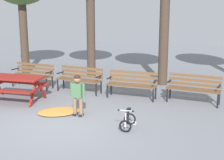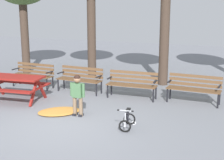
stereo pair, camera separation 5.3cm
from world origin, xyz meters
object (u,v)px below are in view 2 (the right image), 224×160
at_px(picnic_table, 15,82).
at_px(park_bench_far_right, 194,87).
at_px(park_bench_right, 132,82).
at_px(child_standing, 77,92).
at_px(park_bench_far_left, 34,73).
at_px(kids_bicycle, 127,120).
at_px(park_bench_left, 80,77).

height_order(picnic_table, park_bench_far_right, park_bench_far_right).
relative_size(park_bench_right, child_standing, 1.43).
bearing_deg(park_bench_far_left, park_bench_right, -0.02).
relative_size(park_bench_far_right, kids_bicycle, 2.72).
xyz_separation_m(picnic_table, child_standing, (2.52, -0.56, 0.08)).
xyz_separation_m(park_bench_left, kids_bicycle, (2.67, -2.60, -0.31)).
height_order(park_bench_far_left, child_standing, child_standing).
distance_m(park_bench_left, park_bench_far_right, 3.80).
xyz_separation_m(picnic_table, park_bench_left, (1.40, 1.70, -0.08)).
distance_m(park_bench_far_right, child_standing, 3.62).
bearing_deg(park_bench_right, picnic_table, -153.21).
bearing_deg(park_bench_far_right, park_bench_right, -173.79).
relative_size(park_bench_right, park_bench_far_right, 1.00).
distance_m(park_bench_right, child_standing, 2.36).
bearing_deg(park_bench_right, park_bench_far_left, 179.98).
xyz_separation_m(park_bench_right, child_standing, (-0.77, -2.22, 0.16)).
bearing_deg(kids_bicycle, child_standing, 167.26).
xyz_separation_m(park_bench_far_left, park_bench_right, (3.79, -0.00, 0.00)).
relative_size(park_bench_far_left, child_standing, 1.42).
relative_size(park_bench_far_left, kids_bicycle, 2.72).
bearing_deg(kids_bicycle, park_bench_right, 106.77).
relative_size(park_bench_far_left, park_bench_left, 1.00).
bearing_deg(kids_bicycle, park_bench_left, 135.66).
xyz_separation_m(picnic_table, park_bench_far_left, (-0.50, 1.66, -0.08)).
xyz_separation_m(park_bench_left, child_standing, (1.12, -2.25, 0.16)).
relative_size(picnic_table, park_bench_left, 1.20).
bearing_deg(kids_bicycle, picnic_table, 167.42).
bearing_deg(picnic_table, park_bench_left, 50.46).
distance_m(park_bench_far_left, park_bench_right, 3.79).
relative_size(picnic_table, park_bench_far_left, 1.21).
bearing_deg(park_bench_far_right, kids_bicycle, -112.20).
bearing_deg(park_bench_left, park_bench_far_left, -179.00).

